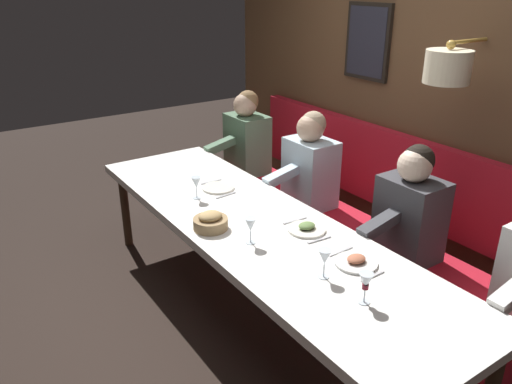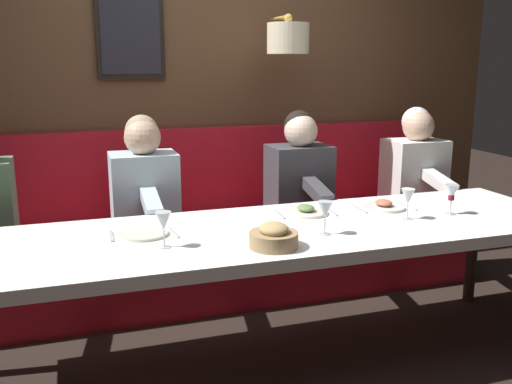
% 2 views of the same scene
% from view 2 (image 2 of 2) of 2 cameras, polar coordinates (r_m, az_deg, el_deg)
% --- Properties ---
extents(ground_plane, '(12.00, 12.00, 0.00)m').
position_cam_2_polar(ground_plane, '(3.13, 1.61, -16.77)').
color(ground_plane, black).
extents(dining_table, '(0.90, 3.22, 0.74)m').
position_cam_2_polar(dining_table, '(2.85, 1.70, -4.75)').
color(dining_table, white).
rests_on(dining_table, ground_plane).
extents(banquette_bench, '(0.52, 3.42, 0.45)m').
position_cam_2_polar(banquette_bench, '(3.80, -2.93, -7.45)').
color(banquette_bench, red).
rests_on(banquette_bench, ground_plane).
extents(back_wall_panel, '(0.59, 4.62, 2.90)m').
position_cam_2_polar(back_wall_panel, '(4.13, -5.23, 10.28)').
color(back_wall_panel, brown).
rests_on(back_wall_panel, ground_plane).
extents(diner_nearest, '(0.60, 0.40, 0.79)m').
position_cam_2_polar(diner_nearest, '(4.21, 15.66, 2.42)').
color(diner_nearest, white).
rests_on(diner_nearest, banquette_bench).
extents(diner_near, '(0.60, 0.40, 0.79)m').
position_cam_2_polar(diner_near, '(3.79, 4.38, 1.75)').
color(diner_near, '#3D3D42').
rests_on(diner_near, banquette_bench).
extents(diner_middle, '(0.60, 0.40, 0.79)m').
position_cam_2_polar(diner_middle, '(3.54, -11.15, 0.72)').
color(diner_middle, silver).
rests_on(diner_middle, banquette_bench).
extents(place_setting_0, '(0.24, 0.31, 0.05)m').
position_cam_2_polar(place_setting_0, '(3.29, 12.69, -1.37)').
color(place_setting_0, silver).
rests_on(place_setting_0, dining_table).
extents(place_setting_1, '(0.24, 0.31, 0.01)m').
position_cam_2_polar(place_setting_1, '(2.77, -11.27, -4.12)').
color(place_setting_1, silver).
rests_on(place_setting_1, dining_table).
extents(place_setting_2, '(0.24, 0.32, 0.05)m').
position_cam_2_polar(place_setting_2, '(3.11, 5.02, -1.93)').
color(place_setting_2, silver).
rests_on(place_setting_2, dining_table).
extents(wine_glass_0, '(0.07, 0.07, 0.16)m').
position_cam_2_polar(wine_glass_0, '(3.07, 15.00, -0.55)').
color(wine_glass_0, silver).
rests_on(wine_glass_0, dining_table).
extents(wine_glass_1, '(0.07, 0.07, 0.16)m').
position_cam_2_polar(wine_glass_1, '(3.24, 19.04, -0.14)').
color(wine_glass_1, silver).
rests_on(wine_glass_1, dining_table).
extents(wine_glass_2, '(0.07, 0.07, 0.16)m').
position_cam_2_polar(wine_glass_2, '(2.55, -9.28, -3.01)').
color(wine_glass_2, silver).
rests_on(wine_glass_2, dining_table).
extents(wine_glass_3, '(0.07, 0.07, 0.16)m').
position_cam_2_polar(wine_glass_3, '(2.72, 6.95, -1.90)').
color(wine_glass_3, silver).
rests_on(wine_glass_3, dining_table).
extents(bread_bowl, '(0.22, 0.22, 0.12)m').
position_cam_2_polar(bread_bowl, '(2.54, 1.78, -4.53)').
color(bread_bowl, '#9E7F56').
rests_on(bread_bowl, dining_table).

